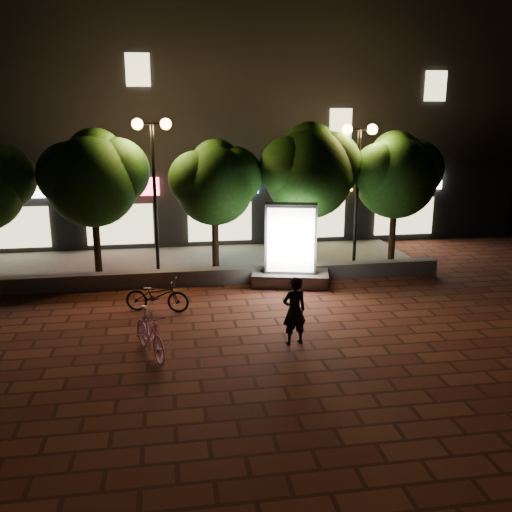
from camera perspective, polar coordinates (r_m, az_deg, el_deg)
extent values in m
plane|color=#5F2C1D|center=(14.53, -4.19, -7.49)|extent=(80.00, 80.00, 0.00)
cube|color=slate|center=(18.22, -5.32, -2.09)|extent=(16.00, 0.45, 0.50)
cube|color=slate|center=(20.68, -5.79, -0.70)|extent=(16.00, 5.00, 0.08)
cube|color=black|center=(26.46, -6.96, 13.45)|extent=(28.00, 8.00, 10.00)
cube|color=silver|center=(23.31, -23.89, 6.28)|extent=(3.20, 0.12, 0.70)
cube|color=beige|center=(23.54, -23.52, 2.68)|extent=(2.60, 0.10, 1.60)
cube|color=#EC394D|center=(22.63, -14.00, 6.88)|extent=(3.20, 0.12, 0.70)
cube|color=beige|center=(22.87, -13.77, 3.15)|extent=(2.60, 0.10, 1.60)
cube|color=#56C6F8|center=(22.65, -3.79, 7.28)|extent=(3.20, 0.12, 0.70)
cube|color=beige|center=(22.89, -3.73, 3.55)|extent=(2.60, 0.10, 1.60)
cube|color=#FFAB1F|center=(23.36, 6.10, 7.45)|extent=(3.20, 0.12, 0.70)
cube|color=beige|center=(23.59, 6.01, 3.83)|extent=(2.60, 0.10, 1.60)
cube|color=white|center=(24.71, 15.17, 7.41)|extent=(3.20, 0.12, 0.70)
cube|color=beige|center=(24.93, 14.94, 3.99)|extent=(2.60, 0.10, 1.60)
cube|color=beige|center=(22.45, -12.04, 18.20)|extent=(0.90, 0.10, 1.20)
cube|color=beige|center=(23.48, 8.68, 13.28)|extent=(0.90, 0.10, 1.20)
cube|color=beige|center=(25.00, 17.96, 16.27)|extent=(0.90, 0.10, 1.20)
sphere|color=#224E17|center=(19.84, -24.51, 7.33)|extent=(2.10, 2.10, 2.10)
cylinder|color=black|center=(19.44, -16.03, 1.50)|extent=(0.24, 0.24, 2.34)
sphere|color=#224E17|center=(19.11, -16.45, 7.34)|extent=(3.00, 3.00, 3.00)
sphere|color=#224E17|center=(19.20, -14.20, 8.42)|extent=(2.25, 2.25, 2.25)
sphere|color=#224E17|center=(19.04, -18.58, 7.91)|extent=(2.10, 2.10, 2.10)
sphere|color=#224E17|center=(19.38, -16.18, 9.68)|extent=(1.95, 1.95, 1.95)
cylinder|color=black|center=(19.37, -4.20, 1.78)|extent=(0.24, 0.24, 2.21)
sphere|color=#224E17|center=(19.06, -4.30, 7.20)|extent=(2.70, 2.70, 2.70)
sphere|color=#224E17|center=(19.29, -2.35, 8.22)|extent=(2.03, 2.03, 2.02)
sphere|color=#224E17|center=(18.84, -6.13, 7.84)|extent=(1.89, 1.89, 1.89)
sphere|color=#224E17|center=(19.34, -4.13, 9.33)|extent=(1.76, 1.76, 1.76)
cylinder|color=black|center=(19.90, 5.31, 2.43)|extent=(0.24, 0.24, 2.43)
sphere|color=#224E17|center=(19.57, 5.45, 8.36)|extent=(3.10, 3.10, 3.10)
sphere|color=#224E17|center=(19.94, 7.52, 9.28)|extent=(2.33, 2.33, 2.33)
sphere|color=#224E17|center=(19.24, 3.55, 9.04)|extent=(2.17, 2.17, 2.17)
sphere|color=#224E17|center=(19.87, 5.54, 10.69)|extent=(2.01, 2.02, 2.02)
cylinder|color=black|center=(20.93, 13.84, 2.48)|extent=(0.24, 0.24, 2.29)
sphere|color=#224E17|center=(20.63, 14.16, 7.77)|extent=(2.90, 2.90, 2.90)
sphere|color=#224E17|center=(21.07, 15.83, 8.62)|extent=(2.18, 2.17, 2.17)
sphere|color=#224E17|center=(20.21, 12.65, 8.44)|extent=(2.03, 2.03, 2.03)
sphere|color=#224E17|center=(20.92, 14.16, 9.86)|extent=(1.89, 1.88, 1.88)
cylinder|color=black|center=(18.86, -10.31, 5.56)|extent=(0.12, 0.12, 5.00)
cylinder|color=black|center=(18.64, -10.67, 13.17)|extent=(0.90, 0.08, 0.08)
sphere|color=orange|center=(18.66, -12.08, 13.10)|extent=(0.36, 0.36, 0.36)
sphere|color=orange|center=(18.64, -9.25, 13.23)|extent=(0.36, 0.36, 0.36)
cylinder|color=black|center=(19.99, 10.29, 5.77)|extent=(0.12, 0.12, 4.80)
cylinder|color=black|center=(19.78, 10.60, 12.66)|extent=(0.90, 0.08, 0.08)
sphere|color=orange|center=(19.63, 9.34, 12.70)|extent=(0.36, 0.36, 0.36)
sphere|color=orange|center=(19.93, 11.85, 12.61)|extent=(0.36, 0.36, 0.36)
cube|color=slate|center=(18.14, 3.53, -2.28)|extent=(2.68, 1.78, 0.41)
cube|color=#4C4C51|center=(17.80, 3.59, 1.82)|extent=(1.72, 0.94, 2.25)
cube|color=white|center=(17.51, 3.57, 1.61)|extent=(1.45, 0.39, 2.05)
cube|color=white|center=(18.09, 3.61, 2.02)|extent=(1.45, 0.39, 2.05)
imported|color=#F79AD8|center=(12.98, -10.84, -7.81)|extent=(1.15, 1.94, 1.12)
imported|color=black|center=(13.36, 3.96, -5.63)|extent=(0.69, 0.53, 1.68)
imported|color=black|center=(15.83, -10.10, -3.99)|extent=(1.91, 1.08, 0.95)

